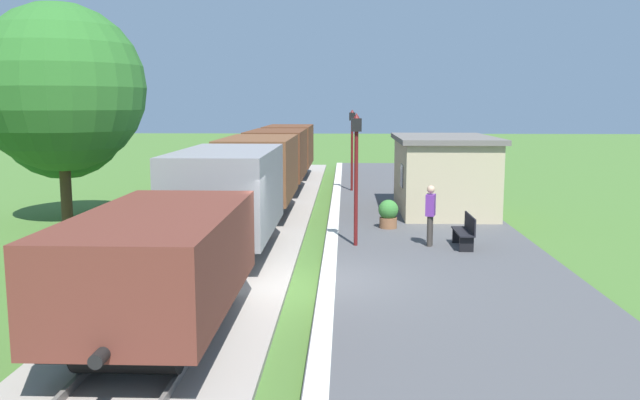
{
  "coord_description": "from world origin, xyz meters",
  "views": [
    {
      "loc": [
        0.79,
        -14.67,
        4.21
      ],
      "look_at": [
        0.13,
        2.46,
        1.72
      ],
      "focal_mm": 37.31,
      "sensor_mm": 36.0,
      "label": 1
    }
  ],
  "objects_px": {
    "tree_trackside_mid": "(60,88)",
    "bench_near_hut": "(466,231)",
    "potted_planter": "(388,213)",
    "station_hut": "(443,173)",
    "bench_down_platform": "(421,183)",
    "lamp_post_near": "(356,155)",
    "tree_trackside_far": "(63,115)",
    "freight_train": "(261,172)",
    "lamp_post_far": "(352,135)",
    "person_waiting": "(430,213)"
  },
  "relations": [
    {
      "from": "tree_trackside_mid",
      "to": "bench_near_hut",
      "type": "bearing_deg",
      "value": 9.58
    },
    {
      "from": "potted_planter",
      "to": "station_hut",
      "type": "bearing_deg",
      "value": 57.71
    },
    {
      "from": "bench_down_platform",
      "to": "lamp_post_near",
      "type": "height_order",
      "value": "lamp_post_near"
    },
    {
      "from": "station_hut",
      "to": "potted_planter",
      "type": "relative_size",
      "value": 6.33
    },
    {
      "from": "potted_planter",
      "to": "tree_trackside_far",
      "type": "height_order",
      "value": "tree_trackside_far"
    },
    {
      "from": "freight_train",
      "to": "lamp_post_far",
      "type": "bearing_deg",
      "value": 57.47
    },
    {
      "from": "bench_near_hut",
      "to": "person_waiting",
      "type": "height_order",
      "value": "person_waiting"
    },
    {
      "from": "person_waiting",
      "to": "tree_trackside_far",
      "type": "xyz_separation_m",
      "value": [
        -12.42,
        4.98,
        2.61
      ]
    },
    {
      "from": "potted_planter",
      "to": "tree_trackside_mid",
      "type": "relative_size",
      "value": 0.14
    },
    {
      "from": "bench_near_hut",
      "to": "tree_trackside_far",
      "type": "height_order",
      "value": "tree_trackside_far"
    },
    {
      "from": "bench_near_hut",
      "to": "tree_trackside_mid",
      "type": "distance_m",
      "value": 11.27
    },
    {
      "from": "potted_planter",
      "to": "lamp_post_near",
      "type": "bearing_deg",
      "value": -111.88
    },
    {
      "from": "bench_near_hut",
      "to": "tree_trackside_mid",
      "type": "height_order",
      "value": "tree_trackside_mid"
    },
    {
      "from": "lamp_post_far",
      "to": "tree_trackside_far",
      "type": "bearing_deg",
      "value": -146.01
    },
    {
      "from": "person_waiting",
      "to": "lamp_post_near",
      "type": "bearing_deg",
      "value": 15.88
    },
    {
      "from": "bench_near_hut",
      "to": "lamp_post_near",
      "type": "xyz_separation_m",
      "value": [
        -3.04,
        0.12,
        2.08
      ]
    },
    {
      "from": "bench_down_platform",
      "to": "potted_planter",
      "type": "height_order",
      "value": "potted_planter"
    },
    {
      "from": "lamp_post_far",
      "to": "tree_trackside_far",
      "type": "height_order",
      "value": "tree_trackside_far"
    },
    {
      "from": "lamp_post_far",
      "to": "freight_train",
      "type": "bearing_deg",
      "value": -122.53
    },
    {
      "from": "tree_trackside_far",
      "to": "bench_near_hut",
      "type": "bearing_deg",
      "value": -21.01
    },
    {
      "from": "bench_near_hut",
      "to": "tree_trackside_far",
      "type": "relative_size",
      "value": 0.25
    },
    {
      "from": "freight_train",
      "to": "bench_near_hut",
      "type": "xyz_separation_m",
      "value": [
        6.53,
        -6.65,
        -0.91
      ]
    },
    {
      "from": "bench_down_platform",
      "to": "potted_planter",
      "type": "distance_m",
      "value": 8.54
    },
    {
      "from": "person_waiting",
      "to": "lamp_post_far",
      "type": "bearing_deg",
      "value": -65.2
    },
    {
      "from": "bench_down_platform",
      "to": "person_waiting",
      "type": "bearing_deg",
      "value": -95.01
    },
    {
      "from": "bench_down_platform",
      "to": "tree_trackside_far",
      "type": "height_order",
      "value": "tree_trackside_far"
    },
    {
      "from": "station_hut",
      "to": "potted_planter",
      "type": "bearing_deg",
      "value": -122.29
    },
    {
      "from": "person_waiting",
      "to": "freight_train",
      "type": "bearing_deg",
      "value": -34.44
    },
    {
      "from": "freight_train",
      "to": "person_waiting",
      "type": "height_order",
      "value": "freight_train"
    },
    {
      "from": "person_waiting",
      "to": "tree_trackside_mid",
      "type": "distance_m",
      "value": 10.25
    },
    {
      "from": "tree_trackside_far",
      "to": "lamp_post_near",
      "type": "bearing_deg",
      "value": -25.88
    },
    {
      "from": "lamp_post_near",
      "to": "tree_trackside_far",
      "type": "bearing_deg",
      "value": 154.12
    },
    {
      "from": "bench_down_platform",
      "to": "tree_trackside_far",
      "type": "bearing_deg",
      "value": -155.88
    },
    {
      "from": "station_hut",
      "to": "tree_trackside_mid",
      "type": "bearing_deg",
      "value": -142.86
    },
    {
      "from": "freight_train",
      "to": "tree_trackside_mid",
      "type": "distance_m",
      "value": 9.73
    },
    {
      "from": "lamp_post_near",
      "to": "lamp_post_far",
      "type": "bearing_deg",
      "value": 90.0
    },
    {
      "from": "lamp_post_near",
      "to": "lamp_post_far",
      "type": "height_order",
      "value": "same"
    },
    {
      "from": "tree_trackside_mid",
      "to": "potted_planter",
      "type": "bearing_deg",
      "value": 28.4
    },
    {
      "from": "station_hut",
      "to": "person_waiting",
      "type": "xyz_separation_m",
      "value": [
        -1.23,
        -6.19,
        -0.47
      ]
    },
    {
      "from": "lamp_post_far",
      "to": "bench_near_hut",
      "type": "bearing_deg",
      "value": -75.9
    },
    {
      "from": "potted_planter",
      "to": "tree_trackside_mid",
      "type": "bearing_deg",
      "value": -151.6
    },
    {
      "from": "person_waiting",
      "to": "tree_trackside_far",
      "type": "height_order",
      "value": "tree_trackside_far"
    },
    {
      "from": "freight_train",
      "to": "bench_down_platform",
      "type": "height_order",
      "value": "freight_train"
    },
    {
      "from": "person_waiting",
      "to": "potted_planter",
      "type": "height_order",
      "value": "person_waiting"
    },
    {
      "from": "potted_planter",
      "to": "lamp_post_far",
      "type": "bearing_deg",
      "value": 96.66
    },
    {
      "from": "bench_near_hut",
      "to": "lamp_post_near",
      "type": "height_order",
      "value": "lamp_post_near"
    },
    {
      "from": "lamp_post_near",
      "to": "tree_trackside_far",
      "type": "xyz_separation_m",
      "value": [
        -10.34,
        5.02,
        0.99
      ]
    },
    {
      "from": "bench_down_platform",
      "to": "lamp_post_near",
      "type": "xyz_separation_m",
      "value": [
        -3.04,
        -11.01,
        2.08
      ]
    },
    {
      "from": "lamp_post_far",
      "to": "tree_trackside_mid",
      "type": "relative_size",
      "value": 0.55
    },
    {
      "from": "lamp_post_near",
      "to": "station_hut",
      "type": "bearing_deg",
      "value": 61.98
    }
  ]
}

